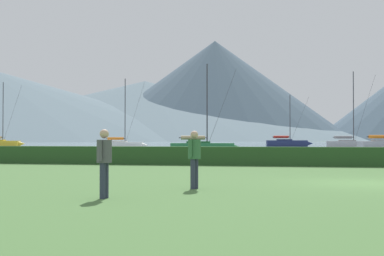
{
  "coord_description": "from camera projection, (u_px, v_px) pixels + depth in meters",
  "views": [
    {
      "loc": [
        -2.13,
        -17.95,
        1.42
      ],
      "look_at": [
        -14.64,
        43.77,
        2.68
      ],
      "focal_mm": 50.67,
      "sensor_mm": 36.0,
      "label": 1
    }
  ],
  "objects": [
    {
      "name": "person_standing_walker",
      "position": [
        104.0,
        158.0,
        12.91
      ],
      "size": [
        0.36,
        0.57,
        1.65
      ],
      "rotation": [
        0.0,
        0.0,
        -0.06
      ],
      "color": "#2D3347",
      "rests_on": "ground_plane"
    },
    {
      "name": "sailboat_slip_4",
      "position": [
        0.0,
        143.0,
        95.66
      ],
      "size": [
        8.06,
        3.9,
        11.42
      ],
      "rotation": [
        0.0,
        0.0,
        0.24
      ],
      "color": "gold",
      "rests_on": "harbor_water"
    },
    {
      "name": "distant_hill_central_peak",
      "position": [
        145.0,
        111.0,
        421.66
      ],
      "size": [
        351.83,
        351.83,
        46.44
      ],
      "primitive_type": "cone",
      "color": "slate",
      "rests_on": "ground_plane"
    },
    {
      "name": "sailboat_slip_6",
      "position": [
        287.0,
        143.0,
        98.13
      ],
      "size": [
        8.53,
        3.45,
        9.45
      ],
      "rotation": [
        0.0,
        0.0,
        0.14
      ],
      "color": "navy",
      "rests_on": "harbor_water"
    },
    {
      "name": "distant_hill_west_ridge",
      "position": [
        215.0,
        91.0,
        387.95
      ],
      "size": [
        194.67,
        194.67,
        71.76
      ],
      "primitive_type": "cone",
      "color": "#425666",
      "rests_on": "ground_plane"
    },
    {
      "name": "sailboat_slip_11",
      "position": [
        350.0,
        144.0,
        81.95
      ],
      "size": [
        7.91,
        2.39,
        11.63
      ],
      "rotation": [
        0.0,
        0.0,
        -0.01
      ],
      "color": "#9E9EA3",
      "rests_on": "harbor_water"
    },
    {
      "name": "sailboat_slip_10",
      "position": [
        203.0,
        147.0,
        54.08
      ],
      "size": [
        7.42,
        3.59,
        8.92
      ],
      "rotation": [
        0.0,
        0.0,
        0.24
      ],
      "color": "#236B38",
      "rests_on": "harbor_water"
    },
    {
      "name": "harbor_water",
      "position": [
        309.0,
        144.0,
        151.39
      ],
      "size": [
        320.0,
        246.0,
        0.0
      ],
      "primitive_type": "cube",
      "color": "gray",
      "rests_on": "ground_plane"
    },
    {
      "name": "sailboat_slip_9",
      "position": [
        122.0,
        145.0,
        76.62
      ],
      "size": [
        7.06,
        2.76,
        9.97
      ],
      "rotation": [
        0.0,
        0.0,
        0.12
      ],
      "color": "white",
      "rests_on": "harbor_water"
    },
    {
      "name": "person_seated_viewer",
      "position": [
        194.0,
        155.0,
        15.39
      ],
      "size": [
        0.36,
        0.55,
        1.65
      ],
      "rotation": [
        0.0,
        0.0,
        -0.29
      ],
      "color": "#2D3347",
      "rests_on": "ground_plane"
    },
    {
      "name": "ground_plane",
      "position": [
        370.0,
        184.0,
        17.14
      ],
      "size": [
        1000.0,
        1000.0,
        0.0
      ],
      "primitive_type": "plane",
      "color": "#477038"
    },
    {
      "name": "hedge_line",
      "position": [
        344.0,
        157.0,
        27.93
      ],
      "size": [
        80.0,
        1.2,
        0.99
      ],
      "primitive_type": "cube",
      "color": "#284C23",
      "rests_on": "ground_plane"
    }
  ]
}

